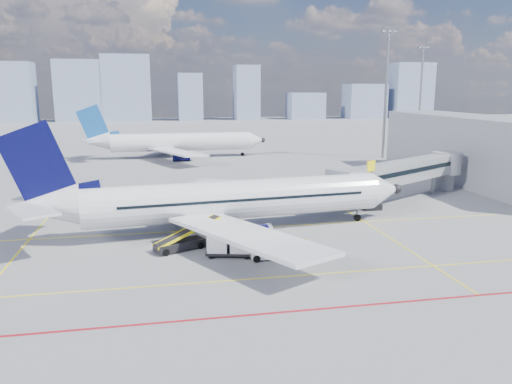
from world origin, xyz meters
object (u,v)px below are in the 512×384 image
(main_aircraft, at_px, (221,201))
(second_aircraft, at_px, (174,142))
(belt_loader, at_px, (181,242))
(ramp_worker, at_px, (307,249))
(baggage_tug, at_px, (264,250))
(cargo_dolly, at_px, (229,243))

(main_aircraft, distance_m, second_aircraft, 56.55)
(main_aircraft, xyz_separation_m, belt_loader, (-4.20, -4.79, -2.55))
(main_aircraft, distance_m, ramp_worker, 11.27)
(baggage_tug, relative_size, belt_loader, 0.39)
(cargo_dolly, xyz_separation_m, belt_loader, (-3.98, 2.52, -0.50))
(cargo_dolly, relative_size, ramp_worker, 2.45)
(belt_loader, bearing_deg, baggage_tug, -54.98)
(cargo_dolly, bearing_deg, baggage_tug, -13.21)
(cargo_dolly, distance_m, ramp_worker, 6.64)
(baggage_tug, distance_m, cargo_dolly, 3.07)
(ramp_worker, bearing_deg, cargo_dolly, 100.28)
(belt_loader, xyz_separation_m, ramp_worker, (10.36, -4.34, 0.18))
(cargo_dolly, bearing_deg, main_aircraft, 101.66)
(main_aircraft, bearing_deg, second_aircraft, 87.17)
(cargo_dolly, height_order, ramp_worker, cargo_dolly)
(main_aircraft, height_order, ramp_worker, main_aircraft)
(belt_loader, bearing_deg, second_aircraft, 63.83)
(baggage_tug, distance_m, ramp_worker, 3.68)
(second_aircraft, height_order, cargo_dolly, second_aircraft)
(baggage_tug, xyz_separation_m, cargo_dolly, (-2.73, 1.36, 0.36))
(cargo_dolly, height_order, belt_loader, belt_loader)
(main_aircraft, relative_size, belt_loader, 6.31)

